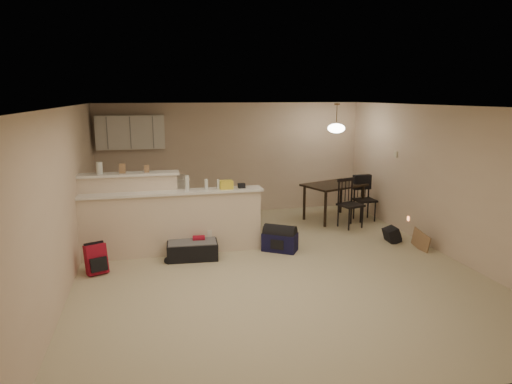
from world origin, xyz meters
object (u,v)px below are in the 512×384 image
object	(u,v)px
dining_chair_near	(351,204)
dining_chair_far	(365,199)
pendant_lamp	(336,128)
suitcase	(192,250)
dining_table	(334,188)
black_daypack	(392,235)
red_backpack	(96,259)
navy_duffel	(280,242)

from	to	relation	value
dining_chair_near	dining_chair_far	size ratio (longest dim) A/B	1.05
pendant_lamp	suitcase	xyz separation A→B (m)	(-3.23, -1.72, -1.85)
dining_table	black_daypack	size ratio (longest dim) A/B	4.97
dining_chair_near	suitcase	xyz separation A→B (m)	(-3.32, -1.06, -0.36)
pendant_lamp	red_backpack	distance (m)	5.45
pendant_lamp	suitcase	size ratio (longest dim) A/B	0.75
dining_table	pendant_lamp	bearing A→B (deg)	-110.67
dining_chair_far	navy_duffel	xyz separation A→B (m)	(-2.33, -1.48, -0.32)
suitcase	black_daypack	distance (m)	3.67
navy_duffel	black_daypack	distance (m)	2.15
suitcase	black_daypack	xyz separation A→B (m)	(3.67, 0.00, -0.01)
dining_chair_far	suitcase	distance (m)	4.14
dining_table	dining_chair_near	distance (m)	0.69
suitcase	dining_table	bearing A→B (deg)	32.02
suitcase	black_daypack	world-z (taller)	suitcase
suitcase	black_daypack	bearing A→B (deg)	4.02
suitcase	navy_duffel	xyz separation A→B (m)	(1.52, 0.00, 0.02)
pendant_lamp	dining_chair_far	size ratio (longest dim) A/B	0.65
dining_table	dining_chair_near	xyz separation A→B (m)	(0.09, -0.65, -0.19)
pendant_lamp	red_backpack	xyz separation A→B (m)	(-4.72, -2.07, -1.76)
pendant_lamp	black_daypack	xyz separation A→B (m)	(0.44, -1.72, -1.86)
dining_table	red_backpack	bearing A→B (deg)	-176.98
suitcase	black_daypack	size ratio (longest dim) A/B	2.78
black_daypack	red_backpack	bearing A→B (deg)	96.38
dining_table	dining_chair_near	world-z (taller)	dining_chair_near
dining_chair_near	navy_duffel	size ratio (longest dim) A/B	1.71
pendant_lamp	navy_duffel	distance (m)	3.04
red_backpack	navy_duffel	xyz separation A→B (m)	(3.01, 0.35, -0.07)
dining_table	pendant_lamp	xyz separation A→B (m)	(0.00, -0.00, 1.30)
dining_table	black_daypack	bearing A→B (deg)	-96.21
pendant_lamp	dining_chair_near	world-z (taller)	pendant_lamp
dining_chair_near	black_daypack	xyz separation A→B (m)	(0.35, -1.06, -0.37)
dining_chair_near	dining_chair_far	world-z (taller)	dining_chair_near
dining_chair_near	suitcase	size ratio (longest dim) A/B	1.21
dining_chair_far	red_backpack	size ratio (longest dim) A/B	2.10
red_backpack	dining_chair_far	bearing A→B (deg)	-3.44
pendant_lamp	suitcase	bearing A→B (deg)	-151.99
dining_chair_near	red_backpack	size ratio (longest dim) A/B	2.20
dining_chair_near	black_daypack	distance (m)	1.18
pendant_lamp	dining_chair_far	distance (m)	1.65
dining_chair_far	suitcase	xyz separation A→B (m)	(-3.85, -1.48, -0.34)
pendant_lamp	dining_table	bearing A→B (deg)	90.00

